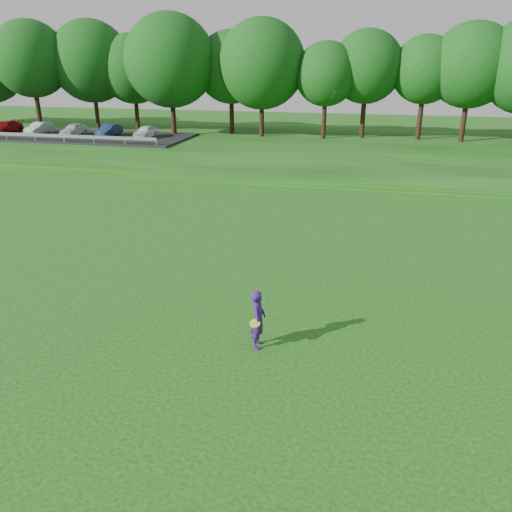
# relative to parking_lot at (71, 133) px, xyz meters

# --- Properties ---
(ground) EXTENTS (140.00, 140.00, 0.00)m
(ground) POSITION_rel_parking_lot_xyz_m (24.26, -32.80, -1.01)
(ground) COLOR #10470D
(ground) RESTS_ON ground
(berm) EXTENTS (130.00, 30.00, 0.60)m
(berm) POSITION_rel_parking_lot_xyz_m (24.26, 1.20, -0.71)
(berm) COLOR #10470D
(berm) RESTS_ON ground
(walking_path) EXTENTS (130.00, 1.60, 0.04)m
(walking_path) POSITION_rel_parking_lot_xyz_m (24.26, -12.80, -0.99)
(walking_path) COLOR gray
(walking_path) RESTS_ON ground
(treeline) EXTENTS (104.00, 7.00, 15.00)m
(treeline) POSITION_rel_parking_lot_xyz_m (24.26, 5.20, 7.09)
(treeline) COLOR #0F4212
(treeline) RESTS_ON berm
(parking_lot) EXTENTS (24.00, 9.00, 1.38)m
(parking_lot) POSITION_rel_parking_lot_xyz_m (0.00, 0.00, 0.00)
(parking_lot) COLOR black
(parking_lot) RESTS_ON berm
(woman) EXTENTS (0.50, 0.82, 1.84)m
(woman) POSITION_rel_parking_lot_xyz_m (27.61, -33.92, -0.09)
(woman) COLOR #361666
(woman) RESTS_ON ground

